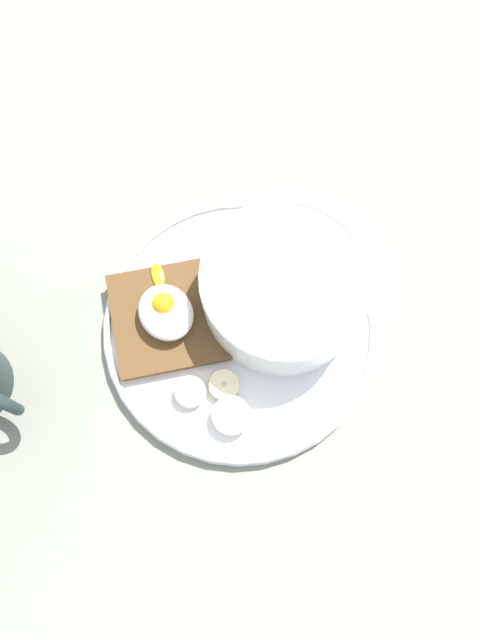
% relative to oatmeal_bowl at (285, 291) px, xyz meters
% --- Properties ---
extents(ground_plane, '(1.20, 1.20, 0.02)m').
position_rel_oatmeal_bowl_xyz_m(ground_plane, '(0.00, 0.05, -0.05)').
color(ground_plane, gray).
rests_on(ground_plane, ground).
extents(plate, '(0.26, 0.26, 0.02)m').
position_rel_oatmeal_bowl_xyz_m(plate, '(0.00, 0.05, -0.04)').
color(plate, white).
rests_on(plate, ground_plane).
extents(oatmeal_bowl, '(0.15, 0.15, 0.07)m').
position_rel_oatmeal_bowl_xyz_m(oatmeal_bowl, '(0.00, 0.00, 0.00)').
color(oatmeal_bowl, white).
rests_on(oatmeal_bowl, plate).
extents(toast_slice, '(0.13, 0.13, 0.01)m').
position_rel_oatmeal_bowl_xyz_m(toast_slice, '(0.04, 0.10, -0.03)').
color(toast_slice, brown).
rests_on(toast_slice, plate).
extents(poached_egg, '(0.08, 0.05, 0.03)m').
position_rel_oatmeal_bowl_xyz_m(poached_egg, '(0.05, 0.10, -0.01)').
color(poached_egg, white).
rests_on(poached_egg, toast_slice).
extents(banana_slice_front, '(0.04, 0.04, 0.02)m').
position_rel_oatmeal_bowl_xyz_m(banana_slice_front, '(-0.07, 0.10, -0.03)').
color(banana_slice_front, '#F1E4C6').
rests_on(banana_slice_front, plate).
extents(banana_slice_left, '(0.04, 0.04, 0.01)m').
position_rel_oatmeal_bowl_xyz_m(banana_slice_left, '(-0.04, 0.09, -0.03)').
color(banana_slice_left, '#FAEBBD').
rests_on(banana_slice_left, plate).
extents(banana_slice_back, '(0.03, 0.03, 0.01)m').
position_rel_oatmeal_bowl_xyz_m(banana_slice_back, '(-0.03, 0.12, -0.03)').
color(banana_slice_back, beige).
rests_on(banana_slice_back, plate).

